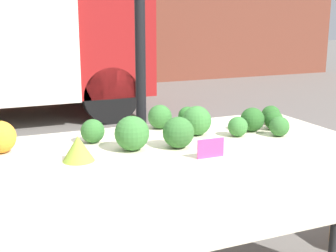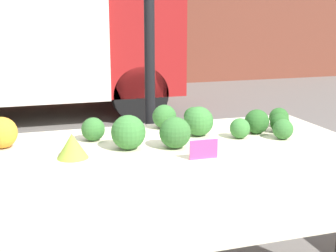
{
  "view_description": "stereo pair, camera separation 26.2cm",
  "coord_description": "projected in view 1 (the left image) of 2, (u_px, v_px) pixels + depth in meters",
  "views": [
    {
      "loc": [
        -1.01,
        -2.34,
        1.56
      ],
      "look_at": [
        0.0,
        0.0,
        0.95
      ],
      "focal_mm": 50.0,
      "sensor_mm": 36.0,
      "label": 1
    },
    {
      "loc": [
        -0.76,
        -2.43,
        1.56
      ],
      "look_at": [
        0.0,
        0.0,
        0.95
      ],
      "focal_mm": 50.0,
      "sensor_mm": 36.0,
      "label": 2
    }
  ],
  "objects": [
    {
      "name": "orange_cauliflower",
      "position": [
        0.0,
        137.0,
        2.37
      ],
      "size": [
        0.17,
        0.17,
        0.17
      ],
      "color": "orange",
      "rests_on": "market_table"
    },
    {
      "name": "broccoli_head_6",
      "position": [
        271.0,
        115.0,
        2.99
      ],
      "size": [
        0.12,
        0.12,
        0.12
      ],
      "color": "#285B23",
      "rests_on": "market_table"
    },
    {
      "name": "broccoli_head_3",
      "position": [
        178.0,
        133.0,
        2.46
      ],
      "size": [
        0.17,
        0.17,
        0.17
      ],
      "color": "#336B2D",
      "rests_on": "market_table"
    },
    {
      "name": "broccoli_head_2",
      "position": [
        160.0,
        117.0,
        2.88
      ],
      "size": [
        0.15,
        0.15,
        0.15
      ],
      "color": "#336B2D",
      "rests_on": "market_table"
    },
    {
      "name": "broccoli_head_7",
      "position": [
        188.0,
        116.0,
        2.97
      ],
      "size": [
        0.12,
        0.12,
        0.12
      ],
      "color": "#2D6628",
      "rests_on": "market_table"
    },
    {
      "name": "romanesco_head",
      "position": [
        78.0,
        148.0,
        2.25
      ],
      "size": [
        0.16,
        0.16,
        0.12
      ],
      "color": "#93B238",
      "rests_on": "market_table"
    },
    {
      "name": "broccoli_head_9",
      "position": [
        238.0,
        127.0,
        2.7
      ],
      "size": [
        0.12,
        0.12,
        0.12
      ],
      "color": "#387533",
      "rests_on": "market_table"
    },
    {
      "name": "broccoli_head_8",
      "position": [
        132.0,
        133.0,
        2.42
      ],
      "size": [
        0.18,
        0.18,
        0.18
      ],
      "color": "#387533",
      "rests_on": "market_table"
    },
    {
      "name": "tent_pole",
      "position": [
        140.0,
        39.0,
        3.08
      ],
      "size": [
        0.07,
        0.07,
        2.79
      ],
      "color": "black",
      "rests_on": "ground_plane"
    },
    {
      "name": "broccoli_head_1",
      "position": [
        93.0,
        131.0,
        2.56
      ],
      "size": [
        0.13,
        0.13,
        0.13
      ],
      "color": "#336B2D",
      "rests_on": "market_table"
    },
    {
      "name": "broccoli_head_0",
      "position": [
        252.0,
        120.0,
        2.81
      ],
      "size": [
        0.14,
        0.14,
        0.14
      ],
      "color": "#285B23",
      "rests_on": "market_table"
    },
    {
      "name": "broccoli_head_10",
      "position": [
        274.0,
        120.0,
        2.86
      ],
      "size": [
        0.12,
        0.12,
        0.12
      ],
      "color": "#285B23",
      "rests_on": "market_table"
    },
    {
      "name": "broccoli_head_5",
      "position": [
        197.0,
        121.0,
        2.72
      ],
      "size": [
        0.17,
        0.17,
        0.17
      ],
      "color": "#387533",
      "rests_on": "market_table"
    },
    {
      "name": "broccoli_head_4",
      "position": [
        279.0,
        126.0,
        2.7
      ],
      "size": [
        0.12,
        0.12,
        0.12
      ],
      "color": "#336B2D",
      "rests_on": "market_table"
    },
    {
      "name": "price_sign",
      "position": [
        211.0,
        148.0,
        2.3
      ],
      "size": [
        0.15,
        0.01,
        0.1
      ],
      "color": "#EF4793",
      "rests_on": "market_table"
    },
    {
      "name": "market_table",
      "position": [
        173.0,
        162.0,
        2.6
      ],
      "size": [
        2.02,
        0.81,
        0.87
      ],
      "color": "beige",
      "rests_on": "ground_plane"
    }
  ]
}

